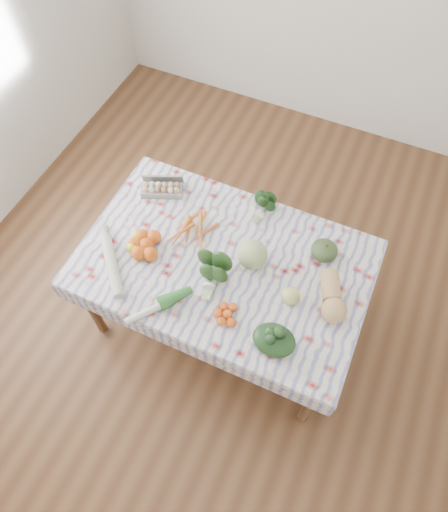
{
  "coord_description": "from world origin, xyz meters",
  "views": [
    {
      "loc": [
        0.56,
        -1.23,
        3.02
      ],
      "look_at": [
        0.0,
        0.0,
        0.82
      ],
      "focal_mm": 32.0,
      "sensor_mm": 36.0,
      "label": 1
    }
  ],
  "objects_px": {
    "kabocha_squash": "(324,250)",
    "grapefruit": "(291,296)",
    "egg_carton": "(162,190)",
    "dining_table": "(224,268)",
    "butternut_squash": "(333,296)",
    "cabbage": "(253,254)"
  },
  "relations": [
    {
      "from": "egg_carton",
      "to": "kabocha_squash",
      "type": "height_order",
      "value": "kabocha_squash"
    },
    {
      "from": "dining_table",
      "to": "kabocha_squash",
      "type": "bearing_deg",
      "value": 28.44
    },
    {
      "from": "kabocha_squash",
      "to": "cabbage",
      "type": "relative_size",
      "value": 0.91
    },
    {
      "from": "butternut_squash",
      "to": "cabbage",
      "type": "bearing_deg",
      "value": 149.97
    },
    {
      "from": "egg_carton",
      "to": "butternut_squash",
      "type": "xyz_separation_m",
      "value": [
        1.2,
        -0.29,
        0.03
      ]
    },
    {
      "from": "egg_carton",
      "to": "cabbage",
      "type": "relative_size",
      "value": 1.51
    },
    {
      "from": "dining_table",
      "to": "butternut_squash",
      "type": "relative_size",
      "value": 5.42
    },
    {
      "from": "cabbage",
      "to": "butternut_squash",
      "type": "relative_size",
      "value": 0.58
    },
    {
      "from": "dining_table",
      "to": "egg_carton",
      "type": "bearing_deg",
      "value": 152.18
    },
    {
      "from": "dining_table",
      "to": "egg_carton",
      "type": "height_order",
      "value": "egg_carton"
    },
    {
      "from": "cabbage",
      "to": "grapefruit",
      "type": "distance_m",
      "value": 0.31
    },
    {
      "from": "egg_carton",
      "to": "butternut_squash",
      "type": "distance_m",
      "value": 1.24
    },
    {
      "from": "kabocha_squash",
      "to": "grapefruit",
      "type": "distance_m",
      "value": 0.36
    },
    {
      "from": "cabbage",
      "to": "dining_table",
      "type": "bearing_deg",
      "value": -158.11
    },
    {
      "from": "egg_carton",
      "to": "grapefruit",
      "type": "height_order",
      "value": "grapefruit"
    },
    {
      "from": "cabbage",
      "to": "butternut_squash",
      "type": "distance_m",
      "value": 0.49
    },
    {
      "from": "dining_table",
      "to": "butternut_squash",
      "type": "bearing_deg",
      "value": 0.3
    },
    {
      "from": "egg_carton",
      "to": "grapefruit",
      "type": "bearing_deg",
      "value": -43.57
    },
    {
      "from": "egg_carton",
      "to": "kabocha_squash",
      "type": "bearing_deg",
      "value": -24.03
    },
    {
      "from": "dining_table",
      "to": "butternut_squash",
      "type": "height_order",
      "value": "butternut_squash"
    },
    {
      "from": "egg_carton",
      "to": "dining_table",
      "type": "bearing_deg",
      "value": -50.66
    },
    {
      "from": "dining_table",
      "to": "cabbage",
      "type": "distance_m",
      "value": 0.23
    }
  ]
}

